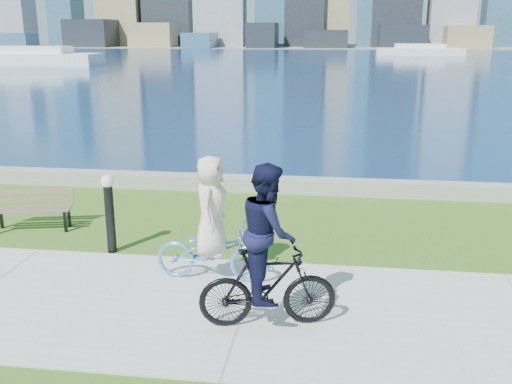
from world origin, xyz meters
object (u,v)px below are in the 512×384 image
Objects in this scene: bollard_lamp at (109,209)px; cyclist_woman at (212,235)px; park_bench at (33,206)px; cyclist_man at (268,260)px.

cyclist_woman is (2.03, -0.94, -0.05)m from bollard_lamp.
cyclist_woman is at bearing -24.93° from bollard_lamp.
cyclist_man is (5.05, -3.26, 0.48)m from park_bench.
cyclist_woman is 0.90× the size of cyclist_man.
park_bench is 1.12× the size of bollard_lamp.
park_bench is 2.25m from bollard_lamp.
park_bench is 0.79× the size of cyclist_woman.
bollard_lamp reaches higher than park_bench.
cyclist_woman is 1.69m from cyclist_man.
cyclist_woman reaches higher than park_bench.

